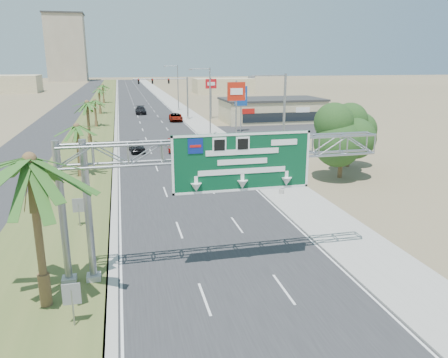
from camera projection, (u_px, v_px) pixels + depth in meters
name	position (u px, v px, depth m)	size (l,w,h in m)	color
road	(140.00, 103.00, 117.94)	(12.00, 300.00, 0.02)	#28282B
sidewalk_right	(172.00, 102.00, 119.82)	(4.00, 300.00, 0.10)	#9E9B93
median_grass	(102.00, 103.00, 115.71)	(7.00, 300.00, 0.12)	#475927
opposing_road	(74.00, 104.00, 114.17)	(8.00, 300.00, 0.02)	#28282B
sign_gantry	(210.00, 161.00, 22.14)	(16.75, 1.24, 7.50)	gray
palm_near	(30.00, 160.00, 18.30)	(5.70, 5.70, 8.35)	brown
palm_row_b	(77.00, 127.00, 41.30)	(3.99, 3.99, 5.95)	brown
palm_row_c	(87.00, 103.00, 56.13)	(3.99, 3.99, 6.75)	brown
palm_row_d	(95.00, 101.00, 73.36)	(3.99, 3.99, 5.45)	brown
palm_row_e	(99.00, 90.00, 91.02)	(3.99, 3.99, 6.15)	brown
palm_row_f	(103.00, 85.00, 114.60)	(3.99, 3.99, 5.75)	brown
streetlight_near	(281.00, 140.00, 35.69)	(3.27, 0.44, 10.00)	gray
streetlight_mid	(209.00, 105.00, 63.87)	(3.27, 0.44, 10.00)	gray
streetlight_far	(177.00, 90.00, 97.67)	(3.27, 0.44, 10.00)	gray
signal_mast	(177.00, 94.00, 82.11)	(10.28, 0.71, 8.00)	gray
store_building	(272.00, 111.00, 80.98)	(18.00, 10.00, 4.00)	tan
oak_near	(343.00, 131.00, 41.20)	(4.50, 4.50, 6.80)	brown
oak_far	(350.00, 131.00, 45.81)	(3.50, 3.50, 5.60)	brown
median_signback_a	(72.00, 297.00, 18.17)	(0.75, 0.08, 2.08)	gray
median_signback_b	(78.00, 207.00, 29.28)	(0.75, 0.08, 2.08)	gray
tower_distant	(66.00, 48.00, 237.73)	(20.00, 16.00, 35.00)	gray
building_distant_left	(4.00, 84.00, 154.13)	(24.00, 14.00, 6.00)	tan
building_distant_right	(223.00, 86.00, 152.12)	(20.00, 12.00, 5.00)	tan
car_left_lane	(136.00, 146.00, 54.01)	(1.74, 4.33, 1.47)	black
car_mid_lane	(174.00, 145.00, 54.66)	(1.59, 4.57, 1.51)	maroon
car_right_lane	(176.00, 117.00, 81.62)	(2.40, 5.20, 1.44)	gray
car_far	(141.00, 110.00, 92.49)	(2.21, 5.43, 1.58)	black
pole_sign_red_near	(236.00, 95.00, 57.45)	(2.41, 0.46, 8.46)	gray
pole_sign_blue	(241.00, 98.00, 67.71)	(2.02, 0.58, 7.37)	gray
pole_sign_red_far	(211.00, 87.00, 83.68)	(2.22, 0.74, 7.80)	gray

